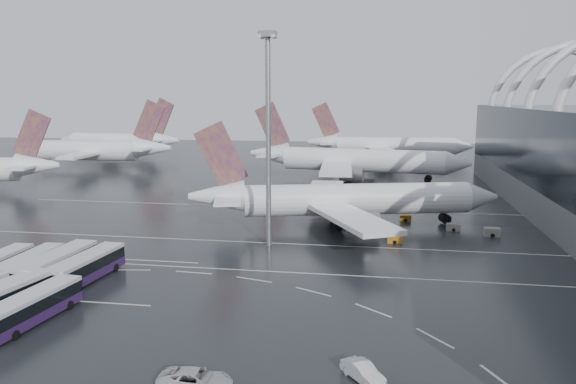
% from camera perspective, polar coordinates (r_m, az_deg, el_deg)
% --- Properties ---
extents(ground, '(420.00, 420.00, 0.00)m').
position_cam_1_polar(ground, '(75.14, -1.79, -7.60)').
color(ground, black).
rests_on(ground, ground).
extents(lane_marking_near, '(120.00, 0.25, 0.01)m').
position_cam_1_polar(lane_marking_near, '(73.27, -2.10, -8.05)').
color(lane_marking_near, beige).
rests_on(lane_marking_near, ground).
extents(lane_marking_mid, '(120.00, 0.25, 0.01)m').
position_cam_1_polar(lane_marking_mid, '(86.47, -0.22, -5.27)').
color(lane_marking_mid, beige).
rests_on(lane_marking_mid, ground).
extents(lane_marking_far, '(120.00, 0.25, 0.01)m').
position_cam_1_polar(lane_marking_far, '(113.46, 2.17, -1.66)').
color(lane_marking_far, beige).
rests_on(lane_marking_far, ground).
extents(bus_bay_line_south, '(28.00, 0.25, 0.01)m').
position_cam_1_polar(bus_bay_line_south, '(70.04, -24.51, -9.79)').
color(bus_bay_line_south, beige).
rests_on(bus_bay_line_south, ground).
extents(bus_bay_line_north, '(28.00, 0.25, 0.01)m').
position_cam_1_polar(bus_bay_line_north, '(83.07, -18.35, -6.40)').
color(bus_bay_line_north, beige).
rests_on(bus_bay_line_north, ground).
extents(airliner_main, '(53.64, 46.38, 18.39)m').
position_cam_1_polar(airliner_main, '(97.29, 5.47, -0.85)').
color(airliner_main, white).
rests_on(airliner_main, ground).
extents(airliner_gate_b, '(60.17, 53.59, 20.90)m').
position_cam_1_polar(airliner_gate_b, '(152.40, 6.45, 3.18)').
color(airliner_gate_b, white).
rests_on(airliner_gate_b, ground).
extents(airliner_gate_c, '(57.31, 52.92, 20.44)m').
position_cam_1_polar(airliner_gate_c, '(200.01, 9.94, 4.60)').
color(airliner_gate_c, white).
rests_on(airliner_gate_c, ground).
extents(jet_remote_mid, '(49.31, 39.71, 21.51)m').
position_cam_1_polar(jet_remote_mid, '(185.99, -18.77, 4.00)').
color(jet_remote_mid, white).
rests_on(jet_remote_mid, ground).
extents(jet_remote_far, '(50.54, 40.81, 21.98)m').
position_cam_1_polar(jet_remote_far, '(217.20, -16.71, 4.88)').
color(jet_remote_far, white).
rests_on(jet_remote_far, ground).
extents(bus_row_near_b, '(2.94, 12.02, 2.96)m').
position_cam_1_polar(bus_row_near_b, '(77.23, -24.86, -6.78)').
color(bus_row_near_b, '#26143E').
rests_on(bus_row_near_b, ground).
extents(bus_row_near_c, '(3.75, 13.84, 3.38)m').
position_cam_1_polar(bus_row_near_c, '(74.96, -22.47, -6.91)').
color(bus_row_near_c, '#26143E').
rests_on(bus_row_near_c, ground).
extents(bus_row_near_d, '(3.93, 13.21, 3.21)m').
position_cam_1_polar(bus_row_near_d, '(73.38, -19.78, -7.17)').
color(bus_row_near_d, '#26143E').
rests_on(bus_row_near_d, ground).
extents(bus_row_far_c, '(4.10, 12.55, 3.03)m').
position_cam_1_polar(bus_row_far_c, '(62.43, -24.55, -10.54)').
color(bus_row_far_c, '#26143E').
rests_on(bus_row_far_c, ground).
extents(van_curve_a, '(5.79, 2.67, 1.61)m').
position_cam_1_polar(van_curve_a, '(46.00, -9.40, -18.33)').
color(van_curve_a, silver).
rests_on(van_curve_a, ground).
extents(van_curve_c, '(3.93, 4.38, 1.44)m').
position_cam_1_polar(van_curve_c, '(47.14, 7.63, -17.66)').
color(van_curve_c, silver).
rests_on(van_curve_c, ground).
extents(floodlight_mast, '(2.41, 2.41, 31.48)m').
position_cam_1_polar(floodlight_mast, '(82.48, -2.03, 7.93)').
color(floodlight_mast, gray).
rests_on(floodlight_mast, ground).
extents(gse_cart_belly_a, '(2.26, 1.34, 1.23)m').
position_cam_1_polar(gse_cart_belly_a, '(88.37, 10.79, -4.70)').
color(gse_cart_belly_a, '#BC7319').
rests_on(gse_cart_belly_a, ground).
extents(gse_cart_belly_b, '(2.22, 1.31, 1.21)m').
position_cam_1_polar(gse_cart_belly_b, '(98.55, 16.44, -3.45)').
color(gse_cart_belly_b, slate).
rests_on(gse_cart_belly_b, ground).
extents(gse_cart_belly_d, '(2.53, 1.49, 1.38)m').
position_cam_1_polar(gse_cart_belly_d, '(96.61, 20.00, -3.85)').
color(gse_cart_belly_d, slate).
rests_on(gse_cart_belly_d, ground).
extents(gse_cart_belly_e, '(1.97, 1.16, 1.07)m').
position_cam_1_polar(gse_cart_belly_e, '(104.20, 11.85, -2.59)').
color(gse_cart_belly_e, '#BC7319').
rests_on(gse_cart_belly_e, ground).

